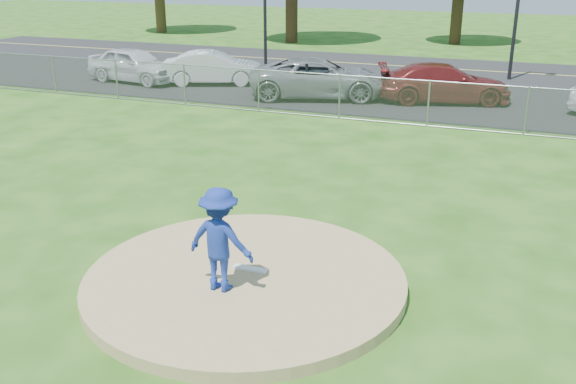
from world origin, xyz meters
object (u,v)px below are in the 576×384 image
traffic_cone (287,88)px  parked_car_darkred (444,83)px  pitcher (220,240)px  parked_car_gray (319,78)px  parked_car_silver (134,65)px  parked_car_white (213,68)px

traffic_cone → parked_car_darkred: bearing=14.5°
traffic_cone → pitcher: bearing=-72.6°
traffic_cone → parked_car_gray: (1.13, 0.58, 0.36)m
traffic_cone → parked_car_silver: bearing=173.9°
parked_car_silver → parked_car_white: (3.48, 0.79, -0.04)m
pitcher → parked_car_gray: 16.04m
traffic_cone → parked_car_darkred: 6.00m
pitcher → parked_car_silver: size_ratio=0.39×
pitcher → parked_car_gray: (-3.59, 15.63, -0.29)m
pitcher → parked_car_gray: pitcher is taller
parked_car_darkred → pitcher: bearing=159.3°
traffic_cone → parked_car_gray: 1.32m
parked_car_white → parked_car_gray: size_ratio=0.79×
parked_car_silver → parked_car_gray: size_ratio=0.81×
parked_car_white → parked_car_darkred: (9.87, -0.10, 0.01)m
traffic_cone → parked_car_white: (-4.07, 1.60, 0.31)m
parked_car_gray → parked_car_darkred: (4.67, 0.92, -0.04)m
traffic_cone → parked_car_silver: (-7.55, 0.81, 0.36)m
parked_car_gray → parked_car_darkred: 4.76m
parked_car_silver → traffic_cone: bearing=-87.5°
traffic_cone → parked_car_darkred: parked_car_darkred is taller
pitcher → traffic_cone: pitcher is taller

